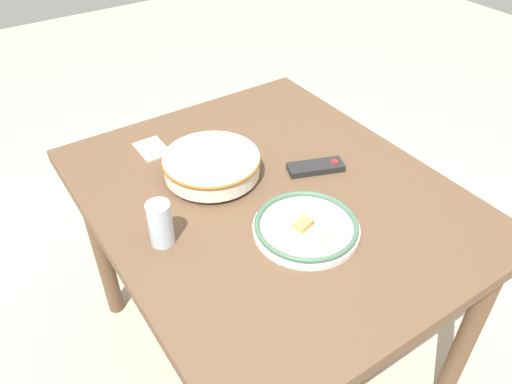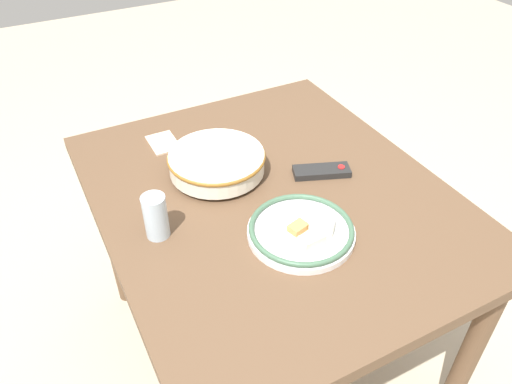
{
  "view_description": "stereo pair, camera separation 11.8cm",
  "coord_description": "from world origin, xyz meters",
  "px_view_note": "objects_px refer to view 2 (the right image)",
  "views": [
    {
      "loc": [
        0.9,
        -0.65,
        1.65
      ],
      "look_at": [
        0.02,
        -0.06,
        0.79
      ],
      "focal_mm": 35.0,
      "sensor_mm": 36.0,
      "label": 1
    },
    {
      "loc": [
        0.96,
        -0.55,
        1.65
      ],
      "look_at": [
        0.02,
        -0.06,
        0.79
      ],
      "focal_mm": 35.0,
      "sensor_mm": 36.0,
      "label": 2
    }
  ],
  "objects_px": {
    "food_plate": "(302,231)",
    "drinking_glass": "(156,216)",
    "noodle_bowl": "(217,162)",
    "tv_remote": "(322,171)"
  },
  "relations": [
    {
      "from": "noodle_bowl",
      "to": "drinking_glass",
      "type": "height_order",
      "value": "drinking_glass"
    },
    {
      "from": "noodle_bowl",
      "to": "tv_remote",
      "type": "distance_m",
      "value": 0.31
    },
    {
      "from": "food_plate",
      "to": "drinking_glass",
      "type": "distance_m",
      "value": 0.37
    },
    {
      "from": "noodle_bowl",
      "to": "drinking_glass",
      "type": "xyz_separation_m",
      "value": [
        0.17,
        -0.24,
        0.02
      ]
    },
    {
      "from": "food_plate",
      "to": "tv_remote",
      "type": "height_order",
      "value": "food_plate"
    },
    {
      "from": "noodle_bowl",
      "to": "tv_remote",
      "type": "bearing_deg",
      "value": 62.15
    },
    {
      "from": "food_plate",
      "to": "tv_remote",
      "type": "xyz_separation_m",
      "value": [
        -0.2,
        0.19,
        -0.01
      ]
    },
    {
      "from": "food_plate",
      "to": "drinking_glass",
      "type": "relative_size",
      "value": 2.26
    },
    {
      "from": "noodle_bowl",
      "to": "food_plate",
      "type": "distance_m",
      "value": 0.36
    },
    {
      "from": "food_plate",
      "to": "tv_remote",
      "type": "distance_m",
      "value": 0.28
    }
  ]
}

